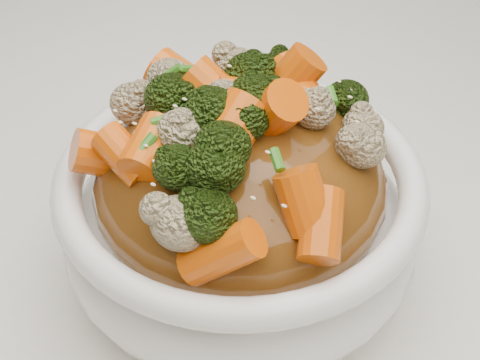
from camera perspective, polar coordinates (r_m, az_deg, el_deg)
The scene contains 8 objects.
tablecloth at distance 0.51m, azimuth 3.74°, elevation -5.18°, with size 1.20×0.80×0.04m, color white.
bowl at distance 0.44m, azimuth 0.00°, elevation -3.11°, with size 0.21×0.21×0.08m, color white, non-canonical shape.
sauce_base at distance 0.42m, azimuth 0.00°, elevation -0.30°, with size 0.17×0.17×0.09m, color #5E3510.
carrots at distance 0.38m, azimuth 0.00°, elevation 6.54°, with size 0.17×0.17×0.05m, color #E55B07, non-canonical shape.
broccoli at distance 0.38m, azimuth 0.00°, elevation 6.42°, with size 0.17×0.17×0.04m, color black, non-canonical shape.
cauliflower at distance 0.38m, azimuth 0.00°, elevation 6.18°, with size 0.17×0.17×0.04m, color tan, non-canonical shape.
scallions at distance 0.38m, azimuth 0.00°, elevation 6.66°, with size 0.13×0.13×0.02m, color #33751B, non-canonical shape.
sesame_seeds at distance 0.38m, azimuth 0.00°, elevation 6.66°, with size 0.15×0.15×0.01m, color beige, non-canonical shape.
Camera 1 is at (0.17, -0.31, 1.10)m, focal length 55.00 mm.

